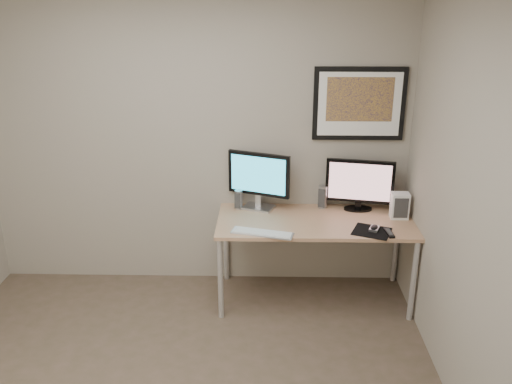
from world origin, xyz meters
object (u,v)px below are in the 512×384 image
Objects in this scene: fan_unit at (400,206)px; keyboard at (262,233)px; desk at (315,227)px; monitor_large at (259,178)px; speaker_right at (323,197)px; speaker_left at (239,199)px; framed_art at (359,104)px; monitor_tv at (360,184)px.

keyboard is at bearing -162.98° from fan_unit.
desk is 0.62m from monitor_large.
speaker_right is (0.55, 0.03, -0.18)m from monitor_large.
keyboard is at bearing -53.40° from speaker_left.
monitor_large is 1.09× the size of keyboard.
keyboard is at bearing -147.33° from desk.
monitor_tv is at bearing -74.39° from framed_art.
monitor_large is at bearing -157.62° from speaker_right.
speaker_right is at bearing -178.41° from monitor_tv.
framed_art is 1.28m from speaker_left.
speaker_right is at bearing 161.26° from fan_unit.
speaker_right is 0.41× the size of keyboard.
monitor_large is 1.18m from fan_unit.
fan_unit is at bearing 6.88° from speaker_left.
fan_unit reaches higher than desk.
monitor_large is at bearing -173.47° from framed_art.
speaker_left is at bearing 159.97° from desk.
desk is 8.11× the size of speaker_right.
framed_art reaches higher than fan_unit.
desk is at bearing -87.75° from speaker_right.
monitor_large reaches higher than keyboard.
framed_art is 1.33× the size of monitor_tv.
keyboard is at bearing -65.16° from monitor_large.
desk is 0.71m from fan_unit.
fan_unit reaches higher than speaker_left.
fan_unit is at bearing -17.11° from monitor_tv.
monitor_tv reaches higher than fan_unit.
monitor_tv is 0.98m from keyboard.
monitor_tv is 1.03m from speaker_left.
desk is at bearing -138.99° from monitor_tv.
framed_art is 0.84m from speaker_right.
monitor_large is 0.85m from monitor_tv.
framed_art reaches higher than keyboard.
monitor_tv reaches higher than desk.
monitor_large reaches higher than speaker_right.
desk is 3.34× the size of keyboard.
monitor_tv is (0.85, -0.02, -0.04)m from monitor_large.
monitor_tv is 2.85× the size of speaker_right.
desk is at bearing -6.24° from monitor_large.
fan_unit is at bearing -38.60° from framed_art.
speaker_left is 0.77× the size of fan_unit.
speaker_left reaches higher than keyboard.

